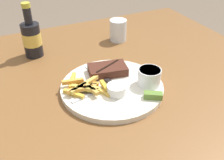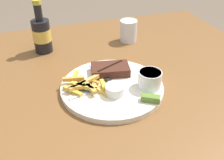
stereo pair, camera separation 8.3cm
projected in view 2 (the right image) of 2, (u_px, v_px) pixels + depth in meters
The scene contains 11 objects.
dining_table at pixel (112, 107), 0.89m from camera, with size 1.28×1.18×0.74m.
dinner_plate at pixel (112, 87), 0.85m from camera, with size 0.33×0.33×0.02m.
steak_portion at pixel (110, 69), 0.89m from camera, with size 0.14×0.10×0.03m.
fries_pile at pixel (85, 84), 0.83m from camera, with size 0.15×0.17×0.02m.
coleslaw_cup at pixel (150, 79), 0.82m from camera, with size 0.07×0.07×0.06m.
dipping_sauce_cup at pixel (115, 89), 0.79m from camera, with size 0.06×0.06×0.03m.
pickle_spear at pixel (151, 98), 0.77m from camera, with size 0.06×0.05×0.02m.
fork_utensil at pixel (87, 93), 0.80m from camera, with size 0.13×0.04×0.00m.
knife_utensil at pixel (106, 77), 0.87m from camera, with size 0.06×0.16×0.01m.
beer_bottle at pixel (42, 34), 1.03m from camera, with size 0.07×0.07×0.21m.
drinking_glass at pixel (128, 31), 1.13m from camera, with size 0.07×0.07×0.09m.
Camera 2 is at (-0.22, -0.65, 1.25)m, focal length 42.00 mm.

